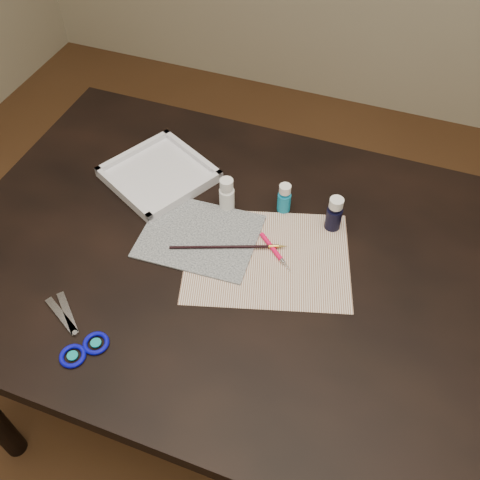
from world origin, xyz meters
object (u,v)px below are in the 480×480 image
(scissors, at_px, (68,329))
(palette_tray, at_px, (159,174))
(paint_bottle_navy, at_px, (334,214))
(paper, at_px, (267,257))
(paint_bottle_cyan, at_px, (284,198))
(canvas, at_px, (199,236))
(paint_bottle_white, at_px, (227,194))

(scissors, relative_size, palette_tray, 0.87)
(paint_bottle_navy, bearing_deg, paper, -128.85)
(paint_bottle_cyan, distance_m, paint_bottle_navy, 0.12)
(scissors, bearing_deg, palette_tray, -59.13)
(paint_bottle_cyan, bearing_deg, canvas, -135.82)
(paint_bottle_cyan, height_order, paint_bottle_navy, paint_bottle_navy)
(paint_bottle_white, relative_size, scissors, 0.44)
(canvas, distance_m, scissors, 0.35)
(paint_bottle_white, xyz_separation_m, paint_bottle_cyan, (0.13, 0.04, -0.01))
(canvas, bearing_deg, paper, -1.33)
(canvas, relative_size, paint_bottle_cyan, 3.36)
(paper, height_order, palette_tray, palette_tray)
(paper, xyz_separation_m, palette_tray, (-0.34, 0.15, 0.01))
(canvas, bearing_deg, paint_bottle_navy, 26.11)
(paint_bottle_white, height_order, palette_tray, paint_bottle_white)
(paint_bottle_white, height_order, scissors, paint_bottle_white)
(canvas, relative_size, paint_bottle_white, 2.95)
(canvas, bearing_deg, paint_bottle_cyan, 44.18)
(canvas, height_order, paint_bottle_navy, paint_bottle_navy)
(canvas, xyz_separation_m, paint_bottle_navy, (0.28, 0.14, 0.04))
(canvas, relative_size, scissors, 1.30)
(paint_bottle_navy, distance_m, palette_tray, 0.45)
(paper, xyz_separation_m, paint_bottle_cyan, (-0.01, 0.15, 0.04))
(paint_bottle_navy, height_order, palette_tray, paint_bottle_navy)
(paint_bottle_navy, distance_m, scissors, 0.62)
(paint_bottle_cyan, xyz_separation_m, palette_tray, (-0.33, -0.00, -0.02))
(paper, height_order, scissors, scissors)
(paint_bottle_cyan, bearing_deg, paper, -86.17)
(paint_bottle_cyan, distance_m, scissors, 0.56)
(canvas, bearing_deg, palette_tray, 139.78)
(paint_bottle_white, bearing_deg, scissors, -112.17)
(paint_bottle_white, bearing_deg, paint_bottle_cyan, 17.23)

